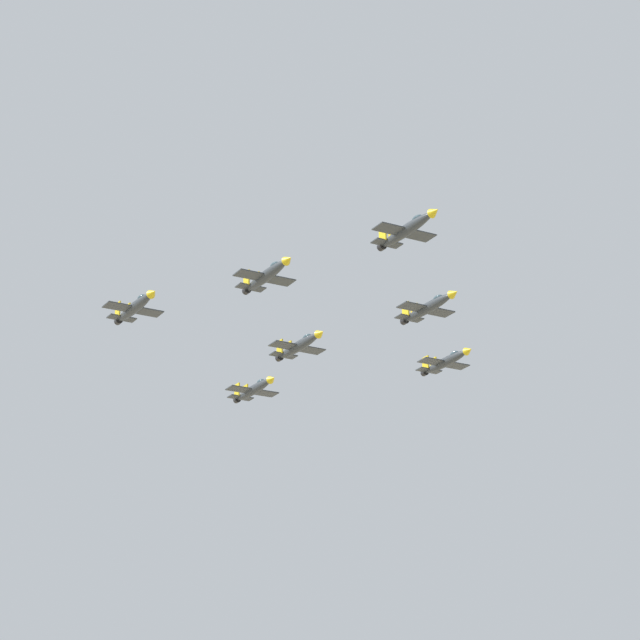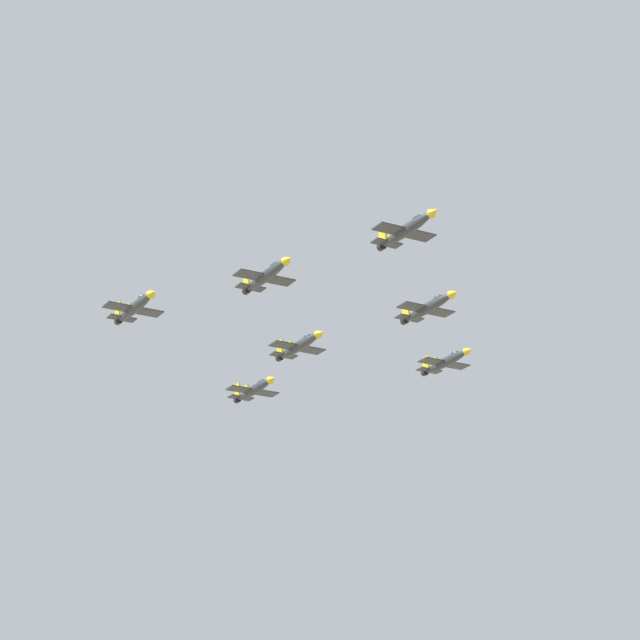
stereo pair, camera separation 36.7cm
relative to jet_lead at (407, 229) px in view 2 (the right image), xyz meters
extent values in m
ellipsoid|color=#2D3338|center=(-0.01, 0.03, -0.07)|extent=(4.78, 13.73, 1.76)
cone|color=gold|center=(1.70, -7.40, -0.07)|extent=(1.85, 2.05, 1.50)
ellipsoid|color=#334751|center=(0.67, -2.91, 0.59)|extent=(1.81, 2.58, 1.03)
cube|color=#2D3338|center=(-0.16, 0.69, -0.17)|extent=(10.22, 5.23, 0.18)
cube|color=gold|center=(4.13, 1.68, -0.12)|extent=(1.30, 2.90, 0.21)
cube|color=gold|center=(-4.44, -0.29, -0.12)|extent=(1.30, 2.90, 0.21)
cube|color=#2D3338|center=(-1.29, 5.63, -0.07)|extent=(5.05, 3.14, 0.18)
cube|color=gold|center=(-0.37, 5.56, 1.20)|extent=(0.67, 1.96, 2.54)
cube|color=gold|center=(-2.09, 5.16, 1.20)|extent=(0.67, 1.96, 2.54)
cylinder|color=black|center=(-1.62, 7.07, -0.07)|extent=(1.42, 1.23, 1.23)
ellipsoid|color=#2D3338|center=(10.82, 20.32, -4.08)|extent=(4.82, 13.67, 1.75)
cone|color=gold|center=(12.56, 12.93, -4.08)|extent=(1.85, 2.05, 1.49)
ellipsoid|color=#334751|center=(11.51, 17.40, -3.42)|extent=(1.81, 2.58, 1.02)
cube|color=#2D3338|center=(10.67, 20.98, -4.17)|extent=(10.19, 5.26, 0.18)
cube|color=gold|center=(14.93, 21.99, -4.12)|extent=(1.30, 2.89, 0.21)
cube|color=gold|center=(6.40, 19.98, -4.12)|extent=(1.30, 2.89, 0.21)
cube|color=#2D3338|center=(9.51, 25.90, -4.08)|extent=(5.04, 3.15, 0.18)
cube|color=gold|center=(10.43, 25.83, -2.81)|extent=(0.67, 1.95, 2.53)
cube|color=gold|center=(8.72, 25.43, -2.81)|extent=(0.67, 1.95, 2.53)
cylinder|color=black|center=(9.18, 27.34, -4.08)|extent=(1.42, 1.23, 1.23)
ellipsoid|color=#2D3338|center=(-18.29, 13.98, -4.13)|extent=(4.57, 13.49, 1.73)
cone|color=gold|center=(-16.69, 6.67, -4.13)|extent=(1.80, 2.00, 1.47)
ellipsoid|color=#334751|center=(-17.66, 11.10, -3.49)|extent=(1.76, 2.53, 1.01)
cube|color=#2D3338|center=(-18.44, 14.64, -4.23)|extent=(10.03, 5.06, 0.17)
cube|color=gold|center=(-14.22, 15.56, -4.18)|extent=(1.25, 2.84, 0.21)
cube|color=gold|center=(-22.65, 13.71, -4.18)|extent=(1.25, 2.84, 0.21)
cube|color=#2D3338|center=(-19.50, 19.49, -4.13)|extent=(4.95, 3.05, 0.17)
cube|color=gold|center=(-18.60, 19.42, -2.89)|extent=(0.64, 1.92, 2.49)
cube|color=gold|center=(-20.29, 19.05, -2.89)|extent=(0.64, 1.92, 2.49)
cylinder|color=black|center=(-19.81, 20.92, -4.13)|extent=(1.39, 1.20, 1.21)
ellipsoid|color=#2D3338|center=(21.65, 40.62, -6.00)|extent=(4.50, 13.33, 1.71)
cone|color=gold|center=(23.23, 33.39, -6.00)|extent=(1.78, 1.98, 1.45)
ellipsoid|color=#334751|center=(22.27, 37.76, -5.36)|extent=(1.74, 2.50, 1.00)
cube|color=#2D3338|center=(21.51, 41.26, -6.09)|extent=(9.91, 4.99, 0.17)
cube|color=gold|center=(25.68, 42.17, -6.04)|extent=(1.23, 2.81, 0.20)
cube|color=gold|center=(17.34, 40.35, -6.04)|extent=(1.23, 2.81, 0.20)
cube|color=#2D3338|center=(20.46, 46.06, -6.00)|extent=(4.89, 3.01, 0.17)
cube|color=gold|center=(21.35, 45.99, -4.76)|extent=(0.63, 1.90, 2.47)
cube|color=gold|center=(19.68, 45.62, -4.76)|extent=(0.63, 1.90, 2.47)
cylinder|color=black|center=(20.15, 47.47, -6.00)|extent=(1.37, 1.18, 1.19)
ellipsoid|color=#2D3338|center=(-36.58, 27.94, -6.26)|extent=(4.75, 13.43, 1.72)
cone|color=gold|center=(-34.87, 20.67, -6.26)|extent=(1.82, 2.01, 1.46)
ellipsoid|color=#334751|center=(-35.90, 25.07, -5.62)|extent=(1.78, 2.53, 1.00)
cube|color=#2D3338|center=(-36.73, 28.59, -6.36)|extent=(10.02, 5.18, 0.17)
cube|color=gold|center=(-32.54, 29.58, -6.31)|extent=(1.28, 2.84, 0.21)
cube|color=gold|center=(-40.92, 27.60, -6.31)|extent=(1.28, 2.84, 0.21)
cube|color=#2D3338|center=(-37.87, 33.42, -6.26)|extent=(4.95, 3.10, 0.17)
cube|color=gold|center=(-36.97, 33.35, -5.02)|extent=(0.66, 1.92, 2.49)
cube|color=gold|center=(-38.64, 32.96, -5.02)|extent=(0.66, 1.92, 2.49)
cylinder|color=black|center=(-38.20, 34.83, -6.26)|extent=(1.39, 1.21, 1.21)
ellipsoid|color=#2D3338|center=(-7.46, 34.28, -7.87)|extent=(4.78, 13.51, 1.73)
cone|color=gold|center=(-5.74, 26.97, -7.87)|extent=(1.83, 2.02, 1.47)
ellipsoid|color=#334751|center=(-6.78, 31.39, -7.22)|extent=(1.80, 2.55, 1.01)
cube|color=#2D3338|center=(-7.62, 34.93, -7.97)|extent=(10.07, 5.21, 0.17)
cube|color=gold|center=(-3.40, 35.93, -7.92)|extent=(1.29, 2.85, 0.21)
cube|color=gold|center=(-11.83, 33.94, -7.92)|extent=(1.29, 2.85, 0.21)
cube|color=#2D3338|center=(-8.76, 39.78, -7.87)|extent=(4.98, 3.12, 0.17)
cube|color=gold|center=(-7.86, 39.72, -6.62)|extent=(0.67, 1.93, 2.50)
cube|color=gold|center=(-9.54, 39.32, -6.62)|extent=(0.67, 1.93, 2.50)
cylinder|color=black|center=(-9.10, 41.21, -7.87)|extent=(1.40, 1.22, 1.21)
ellipsoid|color=#2D3338|center=(-11.19, 51.40, -10.84)|extent=(4.53, 13.25, 1.70)
cone|color=gold|center=(-9.59, 44.23, -10.84)|extent=(1.78, 1.97, 1.44)
ellipsoid|color=#334751|center=(-10.56, 48.57, -10.20)|extent=(1.73, 2.48, 0.99)
cube|color=#2D3338|center=(-11.34, 52.05, -10.93)|extent=(9.85, 5.00, 0.17)
cube|color=gold|center=(-7.20, 52.97, -10.89)|extent=(1.24, 2.79, 0.20)
cube|color=gold|center=(-15.47, 51.12, -10.89)|extent=(1.24, 2.79, 0.20)
cube|color=#2D3338|center=(-12.40, 56.81, -10.84)|extent=(4.87, 3.01, 0.17)
cube|color=gold|center=(-11.51, 56.74, -9.61)|extent=(0.63, 1.89, 2.45)
cube|color=gold|center=(-13.17, 56.37, -9.61)|extent=(0.63, 1.89, 2.45)
cylinder|color=black|center=(-12.71, 58.21, -10.84)|extent=(1.36, 1.18, 1.19)
camera|label=1|loc=(-65.32, -178.75, -84.72)|focal=77.30mm
camera|label=2|loc=(-64.96, -178.85, -84.72)|focal=77.30mm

